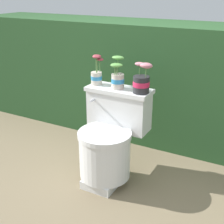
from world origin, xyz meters
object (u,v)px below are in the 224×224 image
Objects in this scene: potted_plant_left at (97,74)px; potted_plant_middle at (142,81)px; toilet at (110,140)px; potted_plant_midleft at (117,76)px.

potted_plant_left is 0.40m from potted_plant_middle.
potted_plant_midleft is (-0.01, 0.14, 0.47)m from toilet.
potted_plant_middle is at bearing -2.80° from potted_plant_midleft.
toilet is at bearing -144.94° from potted_plant_middle.
potted_plant_midleft is (0.19, -0.01, 0.01)m from potted_plant_left.
toilet is at bearing -85.81° from potted_plant_midleft.
toilet is at bearing -38.12° from potted_plant_left.
potted_plant_middle reaches higher than toilet.
toilet is 2.90× the size of potted_plant_midleft.
potted_plant_left is 0.97× the size of potted_plant_midleft.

